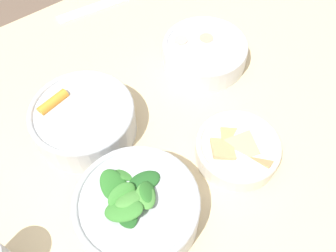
{
  "coord_description": "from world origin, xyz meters",
  "views": [
    {
      "loc": [
        -0.32,
        -0.32,
        1.32
      ],
      "look_at": [
        -0.09,
        -0.02,
        0.77
      ],
      "focal_mm": 40.0,
      "sensor_mm": 36.0,
      "label": 1
    }
  ],
  "objects_px": {
    "bowl_greens": "(137,208)",
    "bowl_cookies": "(237,149)",
    "bowl_beans_hotdog": "(205,53)",
    "ruler": "(118,0)",
    "bowl_carrots": "(83,119)"
  },
  "relations": [
    {
      "from": "bowl_greens",
      "to": "bowl_cookies",
      "type": "xyz_separation_m",
      "value": [
        0.2,
        -0.01,
        -0.02
      ]
    },
    {
      "from": "bowl_carrots",
      "to": "bowl_greens",
      "type": "relative_size",
      "value": 0.98
    },
    {
      "from": "bowl_cookies",
      "to": "ruler",
      "type": "xyz_separation_m",
      "value": [
        0.07,
        0.49,
        -0.02
      ]
    },
    {
      "from": "bowl_cookies",
      "to": "ruler",
      "type": "height_order",
      "value": "bowl_cookies"
    },
    {
      "from": "bowl_greens",
      "to": "ruler",
      "type": "bearing_deg",
      "value": 60.51
    },
    {
      "from": "bowl_carrots",
      "to": "ruler",
      "type": "bearing_deg",
      "value": 48.51
    },
    {
      "from": "bowl_cookies",
      "to": "bowl_beans_hotdog",
      "type": "bearing_deg",
      "value": 63.62
    },
    {
      "from": "bowl_greens",
      "to": "bowl_beans_hotdog",
      "type": "bearing_deg",
      "value": 33.08
    },
    {
      "from": "bowl_greens",
      "to": "bowl_cookies",
      "type": "distance_m",
      "value": 0.2
    },
    {
      "from": "bowl_cookies",
      "to": "ruler",
      "type": "distance_m",
      "value": 0.5
    },
    {
      "from": "bowl_beans_hotdog",
      "to": "ruler",
      "type": "distance_m",
      "value": 0.29
    },
    {
      "from": "ruler",
      "to": "bowl_carrots",
      "type": "bearing_deg",
      "value": -131.49
    },
    {
      "from": "bowl_carrots",
      "to": "bowl_cookies",
      "type": "relative_size",
      "value": 1.25
    },
    {
      "from": "bowl_greens",
      "to": "bowl_carrots",
      "type": "bearing_deg",
      "value": 84.32
    },
    {
      "from": "bowl_carrots",
      "to": "ruler",
      "type": "height_order",
      "value": "bowl_carrots"
    }
  ]
}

